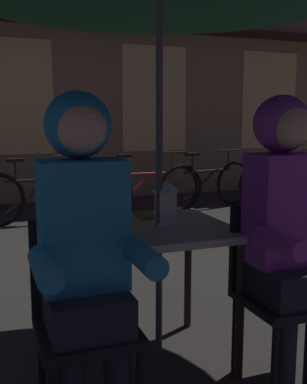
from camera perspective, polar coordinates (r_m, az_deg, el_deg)
ground_plane at (r=2.69m, az=0.65°, el=-19.66°), size 60.00×60.00×0.00m
cafe_table at (r=2.45m, az=0.68°, el=-6.44°), size 0.72×0.72×0.74m
lantern at (r=2.42m, az=1.50°, el=-1.19°), size 0.11×0.11×0.23m
chair_left at (r=2.04m, az=-8.57°, el=-14.29°), size 0.40×0.40×0.87m
chair_right at (r=2.40m, az=14.92°, el=-10.81°), size 0.40×0.40×0.87m
person_left_hooded at (r=1.87m, az=-8.47°, el=-4.85°), size 0.45×0.56×1.40m
person_right_hooded at (r=2.26m, az=16.11°, el=-2.69°), size 0.45×0.56×1.40m
shopfront_building at (r=7.97m, az=-8.70°, el=21.99°), size 10.00×0.93×6.20m
bicycle_third at (r=5.88m, az=-13.72°, el=-0.46°), size 1.68×0.22×0.84m
bicycle_fourth at (r=6.35m, az=-1.04°, el=0.48°), size 1.68×0.14×0.84m
bicycle_fifth at (r=6.73m, az=6.62°, el=0.91°), size 1.65×0.43×0.84m
bicycle_furthest at (r=7.33m, az=16.53°, el=1.26°), size 1.67×0.32×0.84m
book at (r=2.63m, az=0.09°, el=-2.81°), size 0.20×0.14×0.02m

